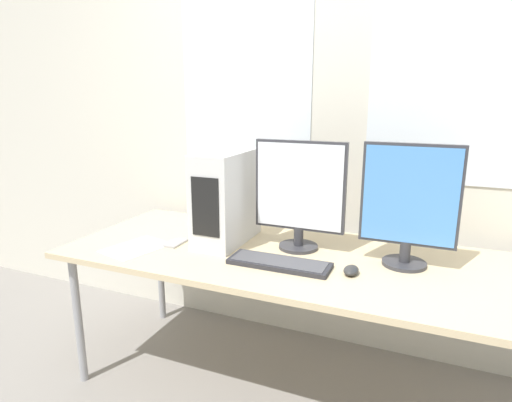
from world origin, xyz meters
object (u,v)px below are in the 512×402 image
(cell_phone, at_px, (175,243))
(monitor_right_near, at_px, (409,203))
(pc_tower, at_px, (226,197))
(keyboard, at_px, (279,263))
(mouse, at_px, (351,270))
(monitor_main, at_px, (300,193))

(cell_phone, bearing_deg, monitor_right_near, 7.80)
(pc_tower, bearing_deg, cell_phone, -147.43)
(monitor_right_near, xyz_separation_m, keyboard, (-0.50, -0.22, -0.27))
(pc_tower, distance_m, keyboard, 0.46)
(pc_tower, xyz_separation_m, mouse, (0.66, -0.17, -0.21))
(monitor_main, height_order, monitor_right_near, monitor_right_near)
(mouse, bearing_deg, pc_tower, 165.34)
(pc_tower, xyz_separation_m, keyboard, (0.35, -0.20, -0.22))
(monitor_right_near, relative_size, cell_phone, 4.03)
(keyboard, height_order, mouse, mouse)
(monitor_main, bearing_deg, keyboard, -92.59)
(monitor_right_near, relative_size, mouse, 5.47)
(pc_tower, bearing_deg, monitor_main, 6.04)
(monitor_main, bearing_deg, cell_phone, -163.04)
(monitor_main, xyz_separation_m, mouse, (0.29, -0.21, -0.26))
(keyboard, distance_m, cell_phone, 0.58)
(pc_tower, bearing_deg, monitor_right_near, 0.94)
(keyboard, distance_m, mouse, 0.31)
(monitor_main, relative_size, keyboard, 1.17)
(keyboard, relative_size, mouse, 4.60)
(monitor_right_near, xyz_separation_m, cell_phone, (-1.07, -0.15, -0.27))
(pc_tower, distance_m, monitor_main, 0.37)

